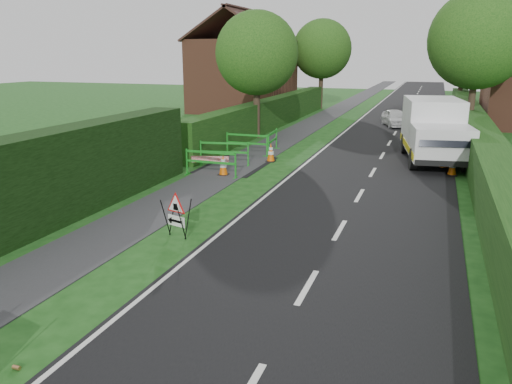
# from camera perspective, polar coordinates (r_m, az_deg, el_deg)

# --- Properties ---
(ground) EXTENTS (120.00, 120.00, 0.00)m
(ground) POSITION_cam_1_polar(r_m,az_deg,el_deg) (10.08, -9.77, -11.01)
(ground) COLOR #174413
(ground) RESTS_ON ground
(road_surface) EXTENTS (6.00, 90.00, 0.02)m
(road_surface) POSITION_cam_1_polar(r_m,az_deg,el_deg) (43.08, 17.00, 8.92)
(road_surface) COLOR black
(road_surface) RESTS_ON ground
(footpath) EXTENTS (2.00, 90.00, 0.02)m
(footpath) POSITION_cam_1_polar(r_m,az_deg,el_deg) (43.69, 9.70, 9.45)
(footpath) COLOR #2D2D30
(footpath) RESTS_ON ground
(hedge_west_far) EXTENTS (1.00, 24.00, 1.80)m
(hedge_west_far) POSITION_cam_1_polar(r_m,az_deg,el_deg) (31.62, 1.84, 7.40)
(hedge_west_far) COLOR #14380F
(hedge_west_far) RESTS_ON ground
(hedge_east) EXTENTS (1.20, 50.00, 1.50)m
(hedge_east) POSITION_cam_1_polar(r_m,az_deg,el_deg) (24.29, 23.90, 3.60)
(hedge_east) COLOR #14380F
(hedge_east) RESTS_ON ground
(house_west) EXTENTS (7.50, 7.40, 7.88)m
(house_west) POSITION_cam_1_polar(r_m,az_deg,el_deg) (40.54, -1.47, 13.31)
(house_west) COLOR brown
(house_west) RESTS_ON ground
(tree_nw) EXTENTS (4.40, 4.40, 6.70)m
(tree_nw) POSITION_cam_1_polar(r_m,az_deg,el_deg) (27.38, 0.09, 15.56)
(tree_nw) COLOR #2D2116
(tree_nw) RESTS_ON ground
(tree_ne) EXTENTS (5.20, 5.20, 7.79)m
(tree_ne) POSITION_cam_1_polar(r_m,az_deg,el_deg) (29.87, 24.10, 15.60)
(tree_ne) COLOR #2D2116
(tree_ne) RESTS_ON ground
(tree_fw) EXTENTS (4.80, 4.80, 7.24)m
(tree_fw) POSITION_cam_1_polar(r_m,az_deg,el_deg) (42.80, 7.56, 15.89)
(tree_fw) COLOR #2D2116
(tree_fw) RESTS_ON ground
(tree_fe) EXTENTS (4.20, 4.20, 6.33)m
(tree_fe) POSITION_cam_1_polar(r_m,az_deg,el_deg) (45.84, 22.65, 14.08)
(tree_fe) COLOR #2D2116
(tree_fe) RESTS_ON ground
(triangle_sign) EXTENTS (0.83, 0.83, 0.99)m
(triangle_sign) POSITION_cam_1_polar(r_m,az_deg,el_deg) (12.54, -9.24, -2.21)
(triangle_sign) COLOR black
(triangle_sign) RESTS_ON ground
(works_van) EXTENTS (3.07, 5.95, 2.59)m
(works_van) POSITION_cam_1_polar(r_m,az_deg,el_deg) (22.63, 19.69, 6.77)
(works_van) COLOR silver
(works_van) RESTS_ON ground
(traffic_cone_0) EXTENTS (0.38, 0.38, 0.79)m
(traffic_cone_0) POSITION_cam_1_polar(r_m,az_deg,el_deg) (20.32, 21.56, 2.87)
(traffic_cone_0) COLOR black
(traffic_cone_0) RESTS_ON ground
(traffic_cone_1) EXTENTS (0.38, 0.38, 0.79)m
(traffic_cone_1) POSITION_cam_1_polar(r_m,az_deg,el_deg) (21.56, 20.71, 3.63)
(traffic_cone_1) COLOR black
(traffic_cone_1) RESTS_ON ground
(traffic_cone_2) EXTENTS (0.38, 0.38, 0.79)m
(traffic_cone_2) POSITION_cam_1_polar(r_m,az_deg,el_deg) (23.63, 21.57, 4.52)
(traffic_cone_2) COLOR black
(traffic_cone_2) RESTS_ON ground
(traffic_cone_3) EXTENTS (0.38, 0.38, 0.79)m
(traffic_cone_3) POSITION_cam_1_polar(r_m,az_deg,el_deg) (18.95, -3.77, 3.08)
(traffic_cone_3) COLOR black
(traffic_cone_3) RESTS_ON ground
(traffic_cone_4) EXTENTS (0.38, 0.38, 0.79)m
(traffic_cone_4) POSITION_cam_1_polar(r_m,az_deg,el_deg) (21.37, 1.71, 4.53)
(traffic_cone_4) COLOR black
(traffic_cone_4) RESTS_ON ground
(ped_barrier_0) EXTENTS (2.06, 0.36, 1.00)m
(ped_barrier_0) POSITION_cam_1_polar(r_m,az_deg,el_deg) (18.74, -5.20, 3.65)
(ped_barrier_0) COLOR #18871E
(ped_barrier_0) RESTS_ON ground
(ped_barrier_1) EXTENTS (2.09, 0.72, 1.00)m
(ped_barrier_1) POSITION_cam_1_polar(r_m,az_deg,el_deg) (20.65, -3.65, 4.80)
(ped_barrier_1) COLOR #18871E
(ped_barrier_1) RESTS_ON ground
(ped_barrier_2) EXTENTS (2.06, 0.36, 1.00)m
(ped_barrier_2) POSITION_cam_1_polar(r_m,az_deg,el_deg) (22.68, -0.97, 5.79)
(ped_barrier_2) COLOR #18871E
(ped_barrier_2) RESTS_ON ground
(ped_barrier_3) EXTENTS (0.53, 2.08, 1.00)m
(ped_barrier_3) POSITION_cam_1_polar(r_m,az_deg,el_deg) (23.28, 1.83, 6.04)
(ped_barrier_3) COLOR #18871E
(ped_barrier_3) RESTS_ON ground
(redwhite_plank) EXTENTS (1.45, 0.46, 0.25)m
(redwhite_plank) POSITION_cam_1_polar(r_m,az_deg,el_deg) (19.87, -5.26, 2.47)
(redwhite_plank) COLOR red
(redwhite_plank) RESTS_ON ground
(litter_can) EXTENTS (0.12, 0.07, 0.07)m
(litter_can) POSITION_cam_1_polar(r_m,az_deg,el_deg) (8.51, -25.67, -17.83)
(litter_can) COLOR #BF7F4C
(litter_can) RESTS_ON ground
(hatchback_car) EXTENTS (2.19, 3.40, 1.08)m
(hatchback_car) POSITION_cam_1_polar(r_m,az_deg,el_deg) (33.24, 15.61, 8.18)
(hatchback_car) COLOR silver
(hatchback_car) RESTS_ON ground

